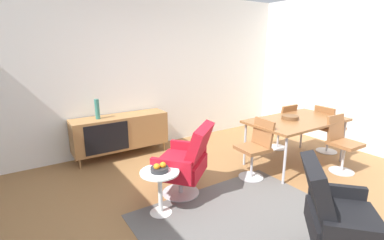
# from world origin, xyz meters

# --- Properties ---
(ground_plane) EXTENTS (8.32, 8.32, 0.00)m
(ground_plane) POSITION_xyz_m (0.00, 0.00, 0.00)
(ground_plane) COLOR olive
(wall_back) EXTENTS (6.80, 0.12, 2.80)m
(wall_back) POSITION_xyz_m (0.00, 2.60, 1.40)
(wall_back) COLOR white
(wall_back) RESTS_ON ground_plane
(wall_right) EXTENTS (0.12, 5.60, 2.80)m
(wall_right) POSITION_xyz_m (3.20, 0.00, 1.40)
(wall_right) COLOR white
(wall_right) RESTS_ON ground_plane
(sideboard) EXTENTS (1.60, 0.45, 0.72)m
(sideboard) POSITION_xyz_m (-0.58, 2.30, 0.44)
(sideboard) COLOR olive
(sideboard) RESTS_ON ground_plane
(vase_cobalt) EXTENTS (0.07, 0.07, 0.32)m
(vase_cobalt) POSITION_xyz_m (-0.94, 2.30, 0.88)
(vase_cobalt) COLOR #337266
(vase_cobalt) RESTS_ON sideboard
(dining_table) EXTENTS (1.60, 0.90, 0.74)m
(dining_table) POSITION_xyz_m (1.66, 0.45, 0.70)
(dining_table) COLOR brown
(dining_table) RESTS_ON ground_plane
(wooden_bowl_on_table) EXTENTS (0.26, 0.26, 0.06)m
(wooden_bowl_on_table) POSITION_xyz_m (1.58, 0.52, 0.77)
(wooden_bowl_on_table) COLOR brown
(wooden_bowl_on_table) RESTS_ON dining_table
(dining_chair_far_end) EXTENTS (0.44, 0.42, 0.86)m
(dining_chair_far_end) POSITION_xyz_m (2.55, 0.46, 0.47)
(dining_chair_far_end) COLOR brown
(dining_chair_far_end) RESTS_ON ground_plane
(dining_chair_near_window) EXTENTS (0.45, 0.43, 0.86)m
(dining_chair_near_window) POSITION_xyz_m (0.77, 0.45, 0.47)
(dining_chair_near_window) COLOR brown
(dining_chair_near_window) RESTS_ON ground_plane
(dining_chair_front_right) EXTENTS (0.41, 0.43, 0.86)m
(dining_chair_front_right) POSITION_xyz_m (2.01, -0.11, 0.47)
(dining_chair_front_right) COLOR brown
(dining_chair_front_right) RESTS_ON ground_plane
(dining_chair_back_right) EXTENTS (0.40, 0.43, 0.86)m
(dining_chair_back_right) POSITION_xyz_m (2.01, 1.01, 0.47)
(dining_chair_back_right) COLOR brown
(dining_chair_back_right) RESTS_ON ground_plane
(lounge_chair_red) EXTENTS (0.91, 0.90, 0.95)m
(lounge_chair_red) POSITION_xyz_m (-0.34, 0.58, 0.47)
(lounge_chair_red) COLOR red
(lounge_chair_red) RESTS_ON ground_plane
(armchair_black_shell) EXTENTS (0.91, 0.91, 0.95)m
(armchair_black_shell) POSITION_xyz_m (0.11, -1.15, 0.47)
(armchair_black_shell) COLOR black
(armchair_black_shell) RESTS_ON ground_plane
(side_table_round) EXTENTS (0.44, 0.44, 0.52)m
(side_table_round) POSITION_xyz_m (-0.81, 0.37, 0.32)
(side_table_round) COLOR white
(side_table_round) RESTS_ON ground_plane
(fruit_bowl) EXTENTS (0.20, 0.20, 0.11)m
(fruit_bowl) POSITION_xyz_m (-0.81, 0.37, 0.56)
(fruit_bowl) COLOR #262628
(fruit_bowl) RESTS_ON side_table_round
(area_rug) EXTENTS (2.20, 1.70, 0.01)m
(area_rug) POSITION_xyz_m (-0.11, -0.28, 0.00)
(area_rug) COLOR #595654
(area_rug) RESTS_ON ground_plane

